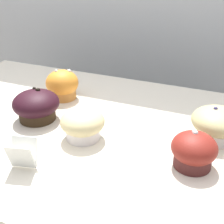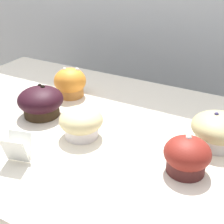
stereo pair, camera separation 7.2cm
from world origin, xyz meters
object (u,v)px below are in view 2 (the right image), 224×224
object	(u,v)px
muffin_front_center	(70,83)
muffin_back_left	(187,156)
muffin_back_right	(218,130)
muffin_front_left	(41,102)
muffin_front_right	(81,122)

from	to	relation	value
muffin_front_center	muffin_back_left	size ratio (longest dim) A/B	1.02
muffin_back_right	muffin_front_left	distance (m)	0.43
muffin_back_left	muffin_front_right	xyz separation A→B (m)	(-0.24, 0.01, 0.00)
muffin_front_center	muffin_front_left	world-z (taller)	muffin_front_center
muffin_back_right	muffin_front_left	size ratio (longest dim) A/B	1.01
muffin_front_left	muffin_front_right	world-z (taller)	muffin_front_left
muffin_back_left	muffin_front_left	size ratio (longest dim) A/B	0.78
muffin_back_left	muffin_front_right	world-z (taller)	muffin_back_left
muffin_front_center	muffin_back_right	world-z (taller)	muffin_front_center
muffin_front_center	muffin_front_right	xyz separation A→B (m)	(0.15, -0.17, -0.00)
muffin_back_right	muffin_front_left	world-z (taller)	muffin_front_left
muffin_front_left	muffin_front_right	bearing A→B (deg)	-13.74
muffin_front_center	muffin_back_right	distance (m)	0.43
muffin_back_left	muffin_front_left	xyz separation A→B (m)	(-0.39, 0.04, 0.00)
muffin_back_right	muffin_front_center	bearing A→B (deg)	172.58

